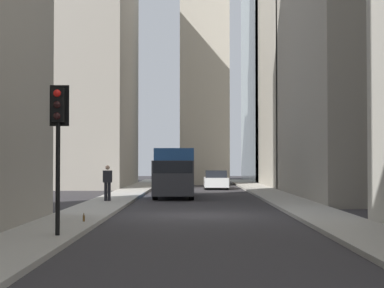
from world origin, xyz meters
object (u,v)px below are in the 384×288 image
at_px(delivery_truck, 175,172).
at_px(sedan_white, 216,180).
at_px(pedestrian, 107,181).
at_px(traffic_light_foreground, 58,124).
at_px(discarded_bottle, 84,218).

bearing_deg(delivery_truck, sedan_white, -13.43).
height_order(delivery_truck, pedestrian, delivery_truck).
distance_m(traffic_light_foreground, discarded_bottle, 4.83).
bearing_deg(sedan_white, delivery_truck, 166.57).
distance_m(sedan_white, pedestrian, 17.96).
height_order(traffic_light_foreground, discarded_bottle, traffic_light_foreground).
bearing_deg(delivery_truck, discarded_bottle, 171.30).
height_order(traffic_light_foreground, pedestrian, traffic_light_foreground).
height_order(delivery_truck, traffic_light_foreground, traffic_light_foreground).
distance_m(delivery_truck, pedestrian, 6.11).
bearing_deg(sedan_white, discarded_bottle, 169.30).
bearing_deg(delivery_truck, traffic_light_foreground, 172.90).
bearing_deg(discarded_bottle, pedestrian, 3.68).
bearing_deg(traffic_light_foreground, delivery_truck, -7.10).
distance_m(sedan_white, discarded_bottle, 28.41).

